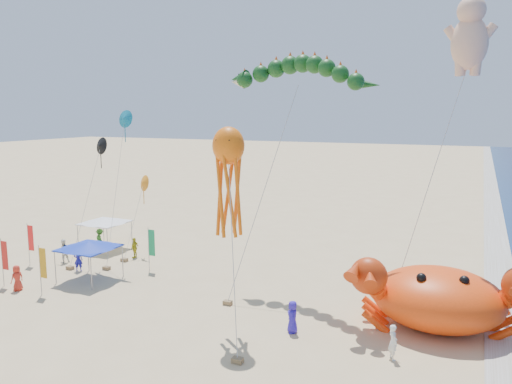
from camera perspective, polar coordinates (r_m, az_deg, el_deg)
ground at (r=29.35m, az=2.01°, el=-13.47°), size 320.00×320.00×0.00m
foam_strip at (r=27.56m, az=26.79°, el=-16.01°), size 320.00×320.00×0.00m
crab_inflatable at (r=28.18m, az=20.04°, el=-11.16°), size 9.13×6.89×4.00m
dragon_kite at (r=31.69m, az=4.62°, el=12.89°), size 9.95×6.68×14.47m
cherub_kite at (r=31.57m, az=23.24°, el=16.28°), size 4.67×1.78×17.71m
octopus_kite at (r=25.24m, az=-3.14°, el=2.10°), size 3.18×4.26×10.56m
canopy_blue at (r=35.55m, az=-18.58°, el=-5.76°), size 3.64×3.64×2.71m
canopy_white at (r=43.16m, az=-16.92°, el=-3.11°), size 3.61×3.61×2.71m
feather_flags at (r=36.57m, az=-21.64°, el=-6.21°), size 9.52×6.80×3.20m
beachgoers at (r=36.07m, az=-18.16°, el=-8.12°), size 26.09×12.91×1.81m
small_kites at (r=38.78m, az=-15.13°, el=3.32°), size 3.52×6.48×11.48m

